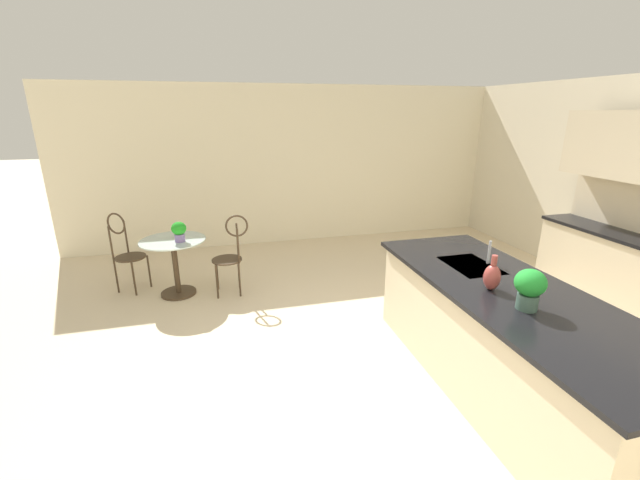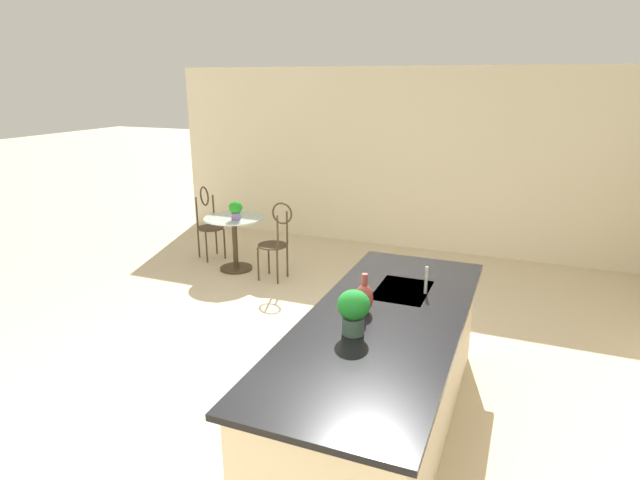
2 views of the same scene
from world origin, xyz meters
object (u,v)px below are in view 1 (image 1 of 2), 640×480
bistro_table (175,262)px  vase_on_counter (492,277)px  chair_near_window (231,251)px  chair_by_island (126,248)px  potted_plant_on_table (179,230)px  potted_plant_counter_near (530,287)px

bistro_table → vase_on_counter: (2.59, 2.63, 0.58)m
vase_on_counter → chair_near_window: bearing=-141.7°
vase_on_counter → chair_by_island: bearing=-131.7°
bistro_table → potted_plant_on_table: 0.46m
potted_plant_on_table → vase_on_counter: size_ratio=0.87×
chair_near_window → potted_plant_on_table: bearing=-92.9°
potted_plant_on_table → potted_plant_counter_near: potted_plant_counter_near is taller
vase_on_counter → potted_plant_on_table: bearing=-134.4°
bistro_table → chair_by_island: chair_by_island is taller
potted_plant_on_table → vase_on_counter: (2.49, 2.53, 0.15)m
bistro_table → potted_plant_on_table: potted_plant_on_table is taller
chair_by_island → bistro_table: bearing=63.1°
potted_plant_on_table → potted_plant_counter_near: bearing=42.2°
potted_plant_counter_near → bistro_table: bearing=-137.7°
chair_near_window → vase_on_counter: bearing=38.3°
bistro_table → vase_on_counter: bearing=45.5°
potted_plant_on_table → bistro_table: bearing=-135.8°
bistro_table → chair_by_island: bearing=-116.9°
chair_near_window → vase_on_counter: 3.16m
chair_by_island → potted_plant_on_table: (0.42, 0.72, 0.31)m
potted_plant_on_table → chair_near_window: bearing=87.1°
bistro_table → chair_by_island: size_ratio=0.77×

